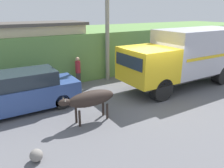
# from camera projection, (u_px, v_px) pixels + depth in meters

# --- Properties ---
(ground_plane) EXTENTS (60.00, 60.00, 0.00)m
(ground_plane) POSITION_uv_depth(u_px,v_px,m) (153.00, 98.00, 10.58)
(ground_plane) COLOR slate
(hillside_embankment) EXTENTS (32.00, 6.61, 2.78)m
(hillside_embankment) POSITION_uv_depth(u_px,v_px,m) (87.00, 48.00, 16.07)
(hillside_embankment) COLOR #608C47
(hillside_embankment) RESTS_ON ground_plane
(building_backdrop) EXTENTS (6.48, 2.70, 3.42)m
(building_backdrop) POSITION_uv_depth(u_px,v_px,m) (28.00, 54.00, 12.24)
(building_backdrop) COLOR #C6B793
(building_backdrop) RESTS_ON ground_plane
(cargo_truck) EXTENTS (7.47, 2.40, 3.09)m
(cargo_truck) POSITION_uv_depth(u_px,v_px,m) (188.00, 55.00, 11.92)
(cargo_truck) COLOR #2D2D2D
(cargo_truck) RESTS_ON ground_plane
(brown_cow) EXTENTS (2.21, 0.60, 1.23)m
(brown_cow) POSITION_uv_depth(u_px,v_px,m) (90.00, 99.00, 8.14)
(brown_cow) COLOR #2D231E
(brown_cow) RESTS_ON ground_plane
(parked_suv) EXTENTS (4.63, 1.72, 1.68)m
(parked_suv) POSITION_uv_depth(u_px,v_px,m) (23.00, 92.00, 9.13)
(parked_suv) COLOR #334C8C
(parked_suv) RESTS_ON ground_plane
(pedestrian_on_hill) EXTENTS (0.36, 0.36, 1.64)m
(pedestrian_on_hill) POSITION_uv_depth(u_px,v_px,m) (78.00, 70.00, 12.04)
(pedestrian_on_hill) COLOR #38332D
(pedestrian_on_hill) RESTS_ON ground_plane
(utility_pole) EXTENTS (0.90, 0.24, 6.71)m
(utility_pole) POSITION_uv_depth(u_px,v_px,m) (107.00, 21.00, 12.40)
(utility_pole) COLOR gray
(utility_pole) RESTS_ON ground_plane
(roadside_rock) EXTENTS (0.37, 0.37, 0.37)m
(roadside_rock) POSITION_uv_depth(u_px,v_px,m) (36.00, 155.00, 6.15)
(roadside_rock) COLOR gray
(roadside_rock) RESTS_ON ground_plane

